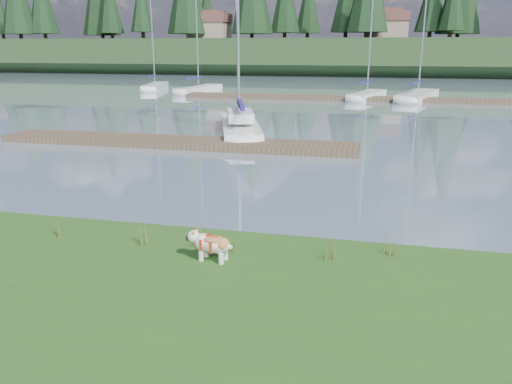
# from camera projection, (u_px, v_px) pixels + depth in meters

# --- Properties ---
(ground) EXTENTS (200.00, 200.00, 0.00)m
(ground) POSITION_uv_depth(u_px,v_px,m) (317.00, 99.00, 40.77)
(ground) COLOR #7E95A8
(ground) RESTS_ON ground
(bank) EXTENTS (60.00, 9.00, 0.35)m
(bank) POSITION_uv_depth(u_px,v_px,m) (42.00, 344.00, 7.05)
(bank) COLOR #264E19
(bank) RESTS_ON ground
(ridge) EXTENTS (200.00, 20.00, 5.00)m
(ridge) POSITION_uv_depth(u_px,v_px,m) (347.00, 57.00, 80.28)
(ridge) COLOR #1C3017
(ridge) RESTS_ON ground
(bulldog) EXTENTS (0.91, 0.44, 0.54)m
(bulldog) POSITION_uv_depth(u_px,v_px,m) (212.00, 243.00, 9.30)
(bulldog) COLOR silver
(bulldog) RESTS_ON bank
(sailboat_main) EXTENTS (4.23, 8.70, 12.40)m
(sailboat_main) POSITION_uv_depth(u_px,v_px,m) (239.00, 123.00, 25.52)
(sailboat_main) COLOR silver
(sailboat_main) RESTS_ON ground
(dock_near) EXTENTS (16.00, 2.00, 0.30)m
(dock_near) POSITION_uv_depth(u_px,v_px,m) (175.00, 142.00, 21.94)
(dock_near) COLOR #4C3D2C
(dock_near) RESTS_ON ground
(dock_far) EXTENTS (26.00, 2.20, 0.30)m
(dock_far) POSITION_uv_depth(u_px,v_px,m) (342.00, 98.00, 40.30)
(dock_far) COLOR #4C3D2C
(dock_far) RESTS_ON ground
(sailboat_bg_0) EXTENTS (3.16, 7.76, 11.08)m
(sailboat_bg_0) POSITION_uv_depth(u_px,v_px,m) (156.00, 86.00, 50.38)
(sailboat_bg_0) COLOR silver
(sailboat_bg_0) RESTS_ON ground
(sailboat_bg_1) EXTENTS (2.73, 8.03, 11.77)m
(sailboat_bg_1) POSITION_uv_depth(u_px,v_px,m) (202.00, 88.00, 47.38)
(sailboat_bg_1) COLOR silver
(sailboat_bg_1) RESTS_ON ground
(sailboat_bg_2) EXTENTS (3.47, 7.32, 10.93)m
(sailboat_bg_2) POSITION_uv_depth(u_px,v_px,m) (369.00, 94.00, 41.70)
(sailboat_bg_2) COLOR silver
(sailboat_bg_2) RESTS_ON ground
(sailboat_bg_3) EXTENTS (4.43, 9.65, 13.79)m
(sailboat_bg_3) POSITION_uv_depth(u_px,v_px,m) (420.00, 94.00, 41.54)
(sailboat_bg_3) COLOR silver
(sailboat_bg_3) RESTS_ON ground
(weed_0) EXTENTS (0.17, 0.14, 0.65)m
(weed_0) POSITION_uv_depth(u_px,v_px,m) (143.00, 232.00, 10.02)
(weed_0) COLOR #475B23
(weed_0) RESTS_ON bank
(weed_1) EXTENTS (0.17, 0.14, 0.57)m
(weed_1) POSITION_uv_depth(u_px,v_px,m) (201.00, 234.00, 10.02)
(weed_1) COLOR #475B23
(weed_1) RESTS_ON bank
(weed_2) EXTENTS (0.17, 0.14, 0.55)m
(weed_2) POSITION_uv_depth(u_px,v_px,m) (332.00, 249.00, 9.30)
(weed_2) COLOR #475B23
(weed_2) RESTS_ON bank
(weed_3) EXTENTS (0.17, 0.14, 0.48)m
(weed_3) POSITION_uv_depth(u_px,v_px,m) (57.00, 227.00, 10.49)
(weed_3) COLOR #475B23
(weed_3) RESTS_ON bank
(weed_4) EXTENTS (0.17, 0.14, 0.38)m
(weed_4) POSITION_uv_depth(u_px,v_px,m) (232.00, 245.00, 9.67)
(weed_4) COLOR #475B23
(weed_4) RESTS_ON bank
(weed_5) EXTENTS (0.17, 0.14, 0.49)m
(weed_5) POSITION_uv_depth(u_px,v_px,m) (390.00, 245.00, 9.54)
(weed_5) COLOR #475B23
(weed_5) RESTS_ON bank
(mud_lip) EXTENTS (60.00, 0.50, 0.14)m
(mud_lip) POSITION_uv_depth(u_px,v_px,m) (165.00, 238.00, 11.19)
(mud_lip) COLOR #33281C
(mud_lip) RESTS_ON ground
(conifer_1) EXTENTS (4.40, 4.40, 11.30)m
(conifer_1) POSITION_uv_depth(u_px,v_px,m) (110.00, 2.00, 84.49)
(conifer_1) COLOR #382619
(conifer_1) RESTS_ON ridge
(house_0) EXTENTS (6.30, 5.30, 4.65)m
(house_0) POSITION_uv_depth(u_px,v_px,m) (210.00, 26.00, 80.82)
(house_0) COLOR gray
(house_0) RESTS_ON ridge
(house_1) EXTENTS (6.30, 5.30, 4.65)m
(house_1) POSITION_uv_depth(u_px,v_px,m) (387.00, 25.00, 75.77)
(house_1) COLOR gray
(house_1) RESTS_ON ridge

